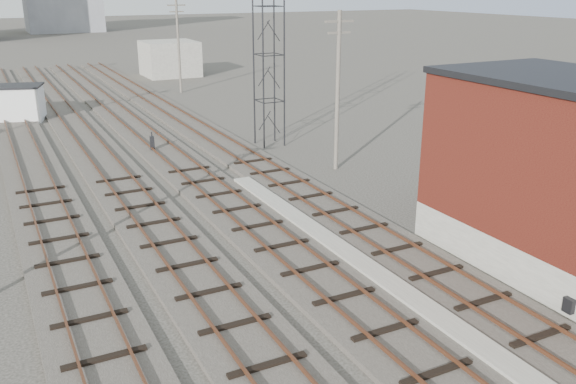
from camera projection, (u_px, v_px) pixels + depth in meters
ground at (111, 94)px, 60.12m from camera, size 320.00×320.00×0.00m
track_right at (208, 135)px, 43.43m from camera, size 3.20×90.00×0.39m
track_mid_right at (152, 141)px, 41.72m from camera, size 3.20×90.00×0.39m
track_mid_left at (92, 148)px, 40.01m from camera, size 3.20×90.00×0.39m
track_left at (27, 155)px, 38.30m from camera, size 3.20×90.00×0.39m
platform_curb at (395, 289)px, 21.47m from camera, size 0.90×28.00×0.26m
lattice_tower at (269, 31)px, 38.95m from camera, size 1.60×1.60×15.00m
utility_pole_right_a at (338, 87)px, 34.34m from camera, size 1.80×0.24×9.00m
utility_pole_right_b at (178, 44)px, 59.66m from camera, size 1.80×0.24×9.00m
shed_right at (170, 59)px, 71.76m from camera, size 6.00×6.00×4.00m
switch_stand at (152, 144)px, 39.19m from camera, size 0.35×0.35×1.26m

